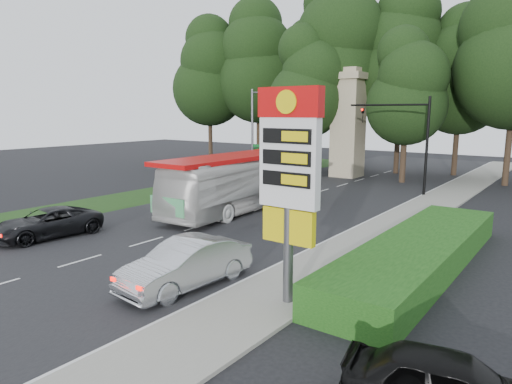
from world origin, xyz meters
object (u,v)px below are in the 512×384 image
Objects in this scene: sedan_silver at (186,264)px; streetlight_signs at (254,131)px; transit_bus at (240,182)px; gas_station_pylon at (289,167)px; monument at (348,122)px; traffic_signal_mast at (409,131)px; suv_charcoal at (47,223)px.

streetlight_signs is at bearing 125.39° from sedan_silver.
gas_station_pylon is at bearing -50.05° from transit_bus.
monument reaches higher than sedan_silver.
suv_charcoal is at bearing -114.83° from traffic_signal_mast.
monument is at bearing 111.80° from gas_station_pylon.
gas_station_pylon is at bearing 17.28° from sedan_silver.
monument is at bearing 91.45° from suv_charcoal.
monument is 30.11m from sedan_silver.
streetlight_signs is at bearing 128.96° from gas_station_pylon.
gas_station_pylon is 0.55× the size of transit_bus.
suv_charcoal is at bearing -178.72° from sedan_silver.
gas_station_pylon reaches higher than suv_charcoal.
sedan_silver is at bearing -167.20° from gas_station_pylon.
monument is 1.98× the size of sedan_silver.
gas_station_pylon is 25.74m from streetlight_signs.
gas_station_pylon is at bearing -80.91° from traffic_signal_mast.
traffic_signal_mast is at bearing 71.93° from suv_charcoal.
gas_station_pylon is 22.29m from traffic_signal_mast.
monument is (-7.68, 6.00, 0.43)m from traffic_signal_mast.
monument is at bearing 142.00° from traffic_signal_mast.
streetlight_signs reaches higher than gas_station_pylon.
gas_station_pylon is at bearing 7.89° from suv_charcoal.
streetlight_signs reaches higher than traffic_signal_mast.
traffic_signal_mast reaches higher than suv_charcoal.
monument reaches higher than gas_station_pylon.
traffic_signal_mast is at bearing 94.02° from sedan_silver.
streetlight_signs is at bearing 103.39° from suv_charcoal.
streetlight_signs reaches higher than suv_charcoal.
sedan_silver is 0.99× the size of suv_charcoal.
gas_station_pylon is 30.17m from monument.
streetlight_signs is 11.74m from transit_bus.
monument reaches higher than traffic_signal_mast.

